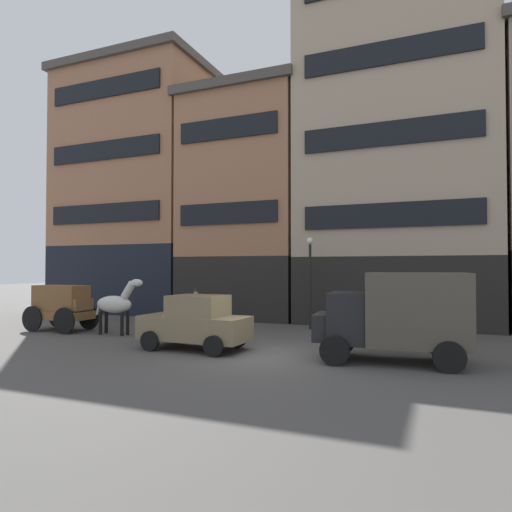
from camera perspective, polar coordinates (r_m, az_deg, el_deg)
name	(u,v)px	position (r m, az deg, el deg)	size (l,w,h in m)	color
ground_plane	(266,355)	(14.49, 1.22, -12.49)	(120.00, 120.00, 0.00)	#4C4947
building_far_left	(138,189)	(30.51, -14.75, 8.24)	(9.71, 6.83, 15.66)	black
building_center_left	(252,205)	(26.24, -0.58, 6.48)	(7.07, 6.83, 12.69)	black
building_center_right	(396,141)	(24.85, 17.31, 13.76)	(9.76, 6.83, 18.44)	black
cargo_wagon	(62,304)	(21.44, -23.45, -5.67)	(2.91, 1.52, 1.98)	brown
draft_horse	(116,304)	(19.42, -17.36, -5.82)	(2.34, 0.61, 2.30)	beige
delivery_truck_near	(396,314)	(13.81, 17.38, -7.00)	(4.48, 2.44, 2.62)	black
sedan_dark	(195,322)	(15.44, -7.73, -8.36)	(3.72, 1.90, 1.83)	#7A6B4C
pedestrian_officer	(196,307)	(20.53, -7.66, -6.43)	(0.51, 0.51, 1.79)	#38332D
streetlamp_curbside	(310,270)	(20.31, 6.90, -1.72)	(0.32, 0.32, 4.12)	black
fire_hydrant_curbside	(83,309)	(26.80, -21.08, -6.36)	(0.24, 0.24, 0.83)	maroon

